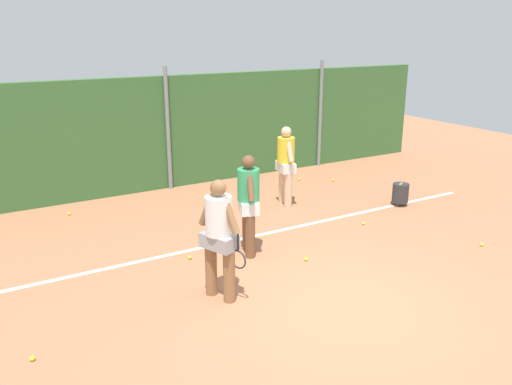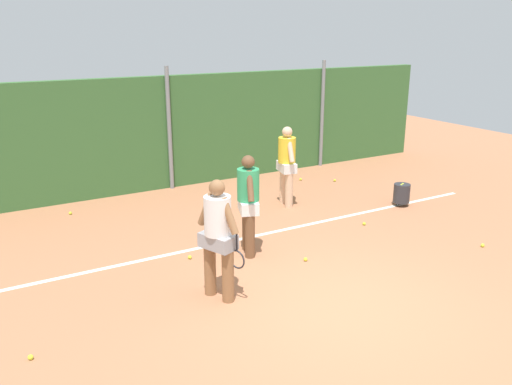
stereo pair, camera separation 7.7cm
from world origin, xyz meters
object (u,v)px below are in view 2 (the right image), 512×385
tennis_ball_6 (483,245)px  tennis_ball_7 (305,259)px  player_backcourt_far (287,162)px  tennis_ball_5 (364,224)px  player_midcourt (248,200)px  player_foreground_near (218,233)px  ball_hopper (402,193)px  tennis_ball_4 (190,257)px  tennis_ball_1 (335,180)px  tennis_ball_0 (31,357)px  tennis_ball_2 (70,213)px  tennis_ball_3 (301,179)px

tennis_ball_6 → tennis_ball_7: bearing=160.7°
player_backcourt_far → tennis_ball_5: 2.21m
player_midcourt → tennis_ball_5: (2.69, 0.04, -0.96)m
player_foreground_near → player_backcourt_far: (3.17, 3.10, -0.01)m
ball_hopper → tennis_ball_5: size_ratio=7.78×
player_backcourt_far → tennis_ball_4: bearing=-49.6°
player_midcourt → tennis_ball_1: size_ratio=26.84×
ball_hopper → tennis_ball_0: (-8.02, -2.04, -0.26)m
tennis_ball_1 → player_backcourt_far: bearing=-155.7°
ball_hopper → tennis_ball_4: (-5.23, -0.31, -0.26)m
tennis_ball_5 → player_foreground_near: bearing=-162.2°
player_backcourt_far → tennis_ball_2: (-4.35, 1.73, -0.97)m
ball_hopper → tennis_ball_6: size_ratio=7.78×
tennis_ball_3 → player_foreground_near: bearing=-135.0°
player_backcourt_far → tennis_ball_3: bearing=148.4°
player_backcourt_far → tennis_ball_1: size_ratio=26.91×
player_backcourt_far → ball_hopper: bearing=71.1°
tennis_ball_2 → tennis_ball_5: 6.18m
tennis_ball_5 → tennis_ball_6: (1.13, -1.92, 0.00)m
tennis_ball_1 → tennis_ball_6: 4.76m
ball_hopper → tennis_ball_7: (-3.55, -1.37, -0.26)m
player_backcourt_far → player_foreground_near: bearing=-33.6°
player_midcourt → ball_hopper: player_midcourt is taller
tennis_ball_1 → tennis_ball_0: bearing=-151.5°
tennis_ball_4 → tennis_ball_1: bearing=26.7°
tennis_ball_3 → tennis_ball_7: bearing=-123.4°
tennis_ball_4 → tennis_ball_2: bearing=111.5°
player_foreground_near → player_midcourt: 1.66m
player_midcourt → tennis_ball_7: player_midcourt is taller
tennis_ball_1 → tennis_ball_5: 3.17m
tennis_ball_2 → player_midcourt: bearing=-57.3°
player_foreground_near → tennis_ball_2: bearing=172.1°
tennis_ball_2 → tennis_ball_6: same height
tennis_ball_1 → ball_hopper: bearing=-87.8°
tennis_ball_2 → tennis_ball_3: 5.76m
tennis_ball_3 → tennis_ball_4: (-4.43, -3.10, 0.00)m
ball_hopper → player_backcourt_far: bearing=149.1°
player_backcourt_far → tennis_ball_4: player_backcourt_far is taller
tennis_ball_2 → tennis_ball_6: bearing=-41.9°
ball_hopper → tennis_ball_2: ball_hopper is taller
tennis_ball_5 → ball_hopper: bearing=19.5°
tennis_ball_2 → tennis_ball_4: 3.61m
player_midcourt → ball_hopper: bearing=-61.9°
player_foreground_near → tennis_ball_4: bearing=152.7°
tennis_ball_1 → tennis_ball_5: size_ratio=1.00×
player_midcourt → tennis_ball_7: (0.68, -0.79, -0.96)m
ball_hopper → tennis_ball_4: size_ratio=7.78×
player_backcourt_far → tennis_ball_7: bearing=-14.4°
tennis_ball_3 → tennis_ball_5: (-0.74, -3.34, 0.00)m
player_foreground_near → tennis_ball_1: size_ratio=27.38×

